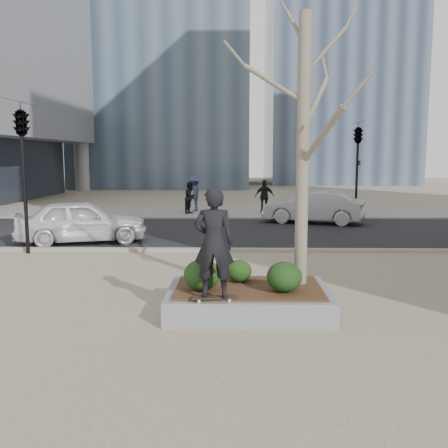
{
  "coord_description": "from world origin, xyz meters",
  "views": [
    {
      "loc": [
        0.73,
        -9.08,
        2.91
      ],
      "look_at": [
        0.5,
        2.0,
        1.4
      ],
      "focal_mm": 40.0,
      "sensor_mm": 36.0,
      "label": 1
    }
  ],
  "objects_px": {
    "planter": "(248,300)",
    "skateboarder": "(214,243)",
    "skateboard": "(214,299)",
    "police_car": "(82,221)"
  },
  "relations": [
    {
      "from": "planter",
      "to": "skateboarder",
      "type": "xyz_separation_m",
      "value": [
        -0.61,
        -0.81,
        1.24
      ]
    },
    {
      "from": "skateboarder",
      "to": "planter",
      "type": "bearing_deg",
      "value": -123.18
    },
    {
      "from": "planter",
      "to": "skateboard",
      "type": "height_order",
      "value": "skateboard"
    },
    {
      "from": "planter",
      "to": "skateboard",
      "type": "bearing_deg",
      "value": -127.09
    },
    {
      "from": "skateboarder",
      "to": "police_car",
      "type": "height_order",
      "value": "skateboarder"
    },
    {
      "from": "skateboard",
      "to": "skateboarder",
      "type": "height_order",
      "value": "skateboarder"
    },
    {
      "from": "skateboard",
      "to": "police_car",
      "type": "relative_size",
      "value": 0.18
    },
    {
      "from": "planter",
      "to": "skateboarder",
      "type": "distance_m",
      "value": 1.6
    },
    {
      "from": "planter",
      "to": "skateboarder",
      "type": "bearing_deg",
      "value": -127.09
    },
    {
      "from": "planter",
      "to": "police_car",
      "type": "xyz_separation_m",
      "value": [
        -5.38,
        7.4,
        0.52
      ]
    }
  ]
}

